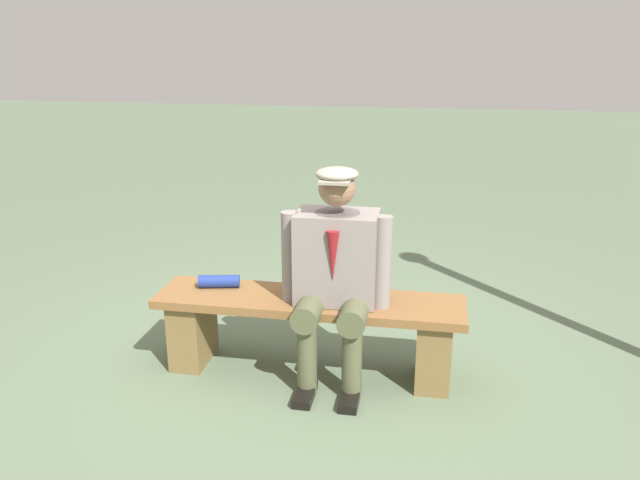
{
  "coord_description": "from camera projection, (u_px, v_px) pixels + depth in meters",
  "views": [
    {
      "loc": [
        -0.66,
        3.29,
        1.88
      ],
      "look_at": [
        -0.06,
        0.0,
        0.81
      ],
      "focal_mm": 35.74,
      "sensor_mm": 36.0,
      "label": 1
    }
  ],
  "objects": [
    {
      "name": "seated_man",
      "position": [
        335.0,
        268.0,
        3.48
      ],
      "size": [
        0.62,
        0.57,
        1.23
      ],
      "color": "gray",
      "rests_on": "ground"
    },
    {
      "name": "rolled_magazine",
      "position": [
        219.0,
        281.0,
        3.77
      ],
      "size": [
        0.25,
        0.12,
        0.08
      ],
      "primitive_type": "cylinder",
      "rotation": [
        0.0,
        1.57,
        0.21
      ],
      "color": "navy",
      "rests_on": "bench"
    },
    {
      "name": "ground_plane",
      "position": [
        309.0,
        370.0,
        3.77
      ],
      "size": [
        30.0,
        30.0,
        0.0
      ],
      "primitive_type": "plane",
      "color": "#596B51"
    },
    {
      "name": "bench",
      "position": [
        309.0,
        324.0,
        3.67
      ],
      "size": [
        1.77,
        0.42,
        0.46
      ],
      "color": "brown",
      "rests_on": "ground"
    }
  ]
}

